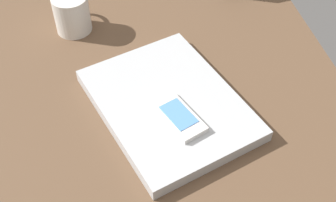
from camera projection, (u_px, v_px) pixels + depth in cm
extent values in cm
cube|color=brown|center=(158.00, 115.00, 86.94)|extent=(120.00, 80.00, 3.00)
cube|color=#B7BABC|center=(168.00, 103.00, 85.28)|extent=(39.24, 34.26, 2.58)
cube|color=silver|center=(178.00, 116.00, 80.61)|extent=(12.54, 9.38, 1.09)
cube|color=#5993E0|center=(179.00, 114.00, 80.16)|extent=(8.11, 6.60, 0.14)
cylinder|color=silver|center=(72.00, 14.00, 99.90)|extent=(8.16, 8.16, 8.85)
torus|color=silver|center=(71.00, 3.00, 102.86)|extent=(5.86, 0.90, 5.86)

